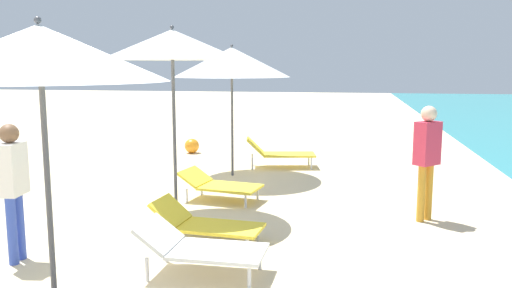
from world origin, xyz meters
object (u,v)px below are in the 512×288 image
umbrella_farthest (232,62)px  lounger_farthest_shoreside (279,152)px  umbrella_nearest (40,53)px  lounger_second_shoreside (220,184)px  person_walking_mid (427,152)px  person_walking_far (12,180)px  beach_ball (192,146)px  umbrella_second (172,45)px  lounger_second_inland (206,223)px  lounger_nearest_shoreside (200,247)px

umbrella_farthest → lounger_farthest_shoreside: 2.36m
umbrella_nearest → lounger_second_shoreside: (0.37, 4.31, -2.05)m
lounger_farthest_shoreside → person_walking_mid: 4.48m
person_walking_far → person_walking_mid: bearing=-159.6°
umbrella_nearest → person_walking_mid: bearing=46.5°
lounger_second_shoreside → person_walking_mid: bearing=-0.0°
beach_ball → person_walking_far: bearing=-87.9°
umbrella_second → person_walking_far: size_ratio=1.76×
umbrella_second → person_walking_far: bearing=-119.6°
umbrella_farthest → person_walking_far: umbrella_farthest is taller
lounger_second_inland → umbrella_second: bearing=130.4°
lounger_nearest_shoreside → umbrella_second: 3.20m
lounger_nearest_shoreside → beach_ball: lounger_nearest_shoreside is taller
lounger_farthest_shoreside → person_walking_far: (-2.19, -6.07, 0.63)m
lounger_nearest_shoreside → person_walking_mid: 3.70m
umbrella_second → umbrella_farthest: 2.98m
lounger_farthest_shoreside → person_walking_mid: size_ratio=0.95×
lounger_second_shoreside → lounger_farthest_shoreside: 3.08m
lounger_nearest_shoreside → beach_ball: (-2.46, 7.53, -0.13)m
person_walking_far → lounger_farthest_shoreside: bearing=-116.9°
lounger_farthest_shoreside → beach_ball: 2.87m
lounger_nearest_shoreside → person_walking_far: bearing=-178.7°
lounger_second_inland → person_walking_far: 2.31m
lounger_second_inland → beach_ball: size_ratio=3.80×
lounger_farthest_shoreside → lounger_second_shoreside: bearing=-111.7°
lounger_second_inland → lounger_farthest_shoreside: (0.23, 5.07, 0.07)m
umbrella_second → lounger_second_shoreside: (0.43, 0.96, -2.25)m
umbrella_nearest → lounger_second_inland: bearing=72.5°
lounger_second_shoreside → lounger_farthest_shoreside: (0.58, 3.02, 0.06)m
umbrella_nearest → umbrella_farthest: size_ratio=0.99×
umbrella_second → lounger_second_shoreside: 2.48m
lounger_second_inland → umbrella_farthest: bearing=103.3°
umbrella_nearest → lounger_farthest_shoreside: 7.66m
beach_ball → lounger_second_inland: bearing=-71.2°
lounger_second_shoreside → lounger_farthest_shoreside: bearing=88.8°
lounger_farthest_shoreside → person_walking_mid: (2.63, -3.57, 0.68)m
lounger_nearest_shoreside → umbrella_farthest: bearing=100.3°
umbrella_nearest → umbrella_farthest: umbrella_farthest is taller
lounger_second_inland → beach_ball: (-2.23, 6.54, -0.07)m
lounger_farthest_shoreside → beach_ball: lounger_farthest_shoreside is taller
lounger_second_shoreside → beach_ball: bearing=122.5°
lounger_second_shoreside → person_walking_far: bearing=-108.3°
umbrella_farthest → person_walking_far: size_ratio=1.66×
umbrella_nearest → lounger_nearest_shoreside: 2.56m
lounger_farthest_shoreside → person_walking_far: size_ratio=1.00×
umbrella_second → beach_ball: size_ratio=7.44×
person_walking_mid → person_walking_far: 5.43m
lounger_nearest_shoreside → umbrella_second: (-1.00, 2.08, 2.21)m
lounger_nearest_shoreside → lounger_farthest_shoreside: bearing=91.1°
beach_ball → lounger_second_shoreside: bearing=-67.2°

